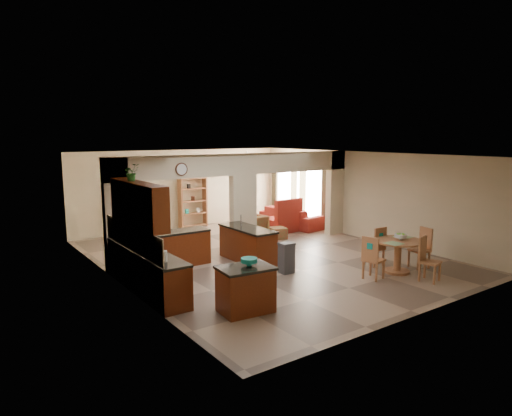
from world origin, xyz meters
TOP-DOWN VIEW (x-y plane):
  - floor at (0.00, 0.00)m, footprint 10.00×10.00m
  - ceiling at (0.00, 0.00)m, footprint 10.00×10.00m
  - wall_back at (0.00, 5.00)m, footprint 8.00×0.00m
  - wall_front at (0.00, -5.00)m, footprint 8.00×0.00m
  - wall_left at (-4.00, 0.00)m, footprint 0.00×10.00m
  - wall_right at (4.00, 0.00)m, footprint 0.00×10.00m
  - partition_left_pier at (-3.70, 1.00)m, footprint 0.60×0.25m
  - partition_center_pier at (0.00, 1.00)m, footprint 0.80×0.25m
  - partition_right_pier at (3.70, 1.00)m, footprint 0.60×0.25m
  - partition_header at (0.00, 1.00)m, footprint 8.00×0.25m
  - kitchen_counter at (-3.26, -0.25)m, footprint 2.52×3.29m
  - upper_cabinets at (-3.82, -0.80)m, footprint 0.35×2.40m
  - peninsula at (-0.60, -0.11)m, footprint 0.70×1.85m
  - wall_clock at (-2.00, 0.85)m, footprint 0.34×0.03m
  - rug at (1.20, 2.10)m, footprint 1.60×1.30m
  - fireplace at (-1.60, 4.83)m, footprint 1.60×0.35m
  - shelving_unit at (0.35, 4.82)m, footprint 1.00×0.32m
  - window_a at (3.97, 2.30)m, footprint 0.02×0.90m
  - window_b at (3.97, 4.00)m, footprint 0.02×0.90m
  - glazed_door at (3.97, 3.15)m, footprint 0.02×0.70m
  - drape_a_left at (3.93, 1.70)m, footprint 0.10×0.28m
  - drape_a_right at (3.93, 2.90)m, footprint 0.10×0.28m
  - drape_b_left at (3.93, 3.40)m, footprint 0.10×0.28m
  - drape_b_right at (3.93, 4.60)m, footprint 0.10×0.28m
  - ceiling_fan at (1.50, 3.00)m, footprint 1.00×1.00m
  - kitchen_island at (-2.60, -3.00)m, footprint 1.09×0.83m
  - teal_bowl at (-2.51, -2.98)m, footprint 0.31×0.31m
  - trash_can at (-0.42, -1.53)m, footprint 0.34×0.29m
  - dining_table at (1.80, -3.07)m, footprint 1.19×1.19m
  - fruit_bowl at (1.88, -3.08)m, footprint 0.30×0.30m
  - sofa at (3.30, 2.77)m, footprint 2.55×1.29m
  - chaise at (2.52, 2.37)m, footprint 1.23×1.03m
  - armchair at (1.03, 2.06)m, footprint 0.91×0.93m
  - ottoman at (1.71, 1.54)m, footprint 0.58×0.58m
  - plant at (-3.82, -0.50)m, footprint 0.37×0.34m
  - chair_north at (1.82, -2.41)m, footprint 0.43×0.44m
  - chair_east at (2.68, -3.14)m, footprint 0.50×0.50m
  - chair_south at (1.84, -3.85)m, footprint 0.51×0.51m
  - chair_west at (0.86, -3.08)m, footprint 0.50×0.50m

SIDE VIEW (x-z plane):
  - floor at x=0.00m, z-range 0.00..0.00m
  - rug at x=1.20m, z-range 0.00..0.01m
  - ottoman at x=1.71m, z-range 0.00..0.36m
  - chaise at x=2.52m, z-range 0.00..0.47m
  - trash_can at x=-0.42m, z-range 0.00..0.69m
  - sofa at x=3.30m, z-range 0.00..0.71m
  - armchair at x=1.03m, z-range 0.00..0.77m
  - kitchen_island at x=-2.60m, z-range 0.00..0.88m
  - peninsula at x=-0.60m, z-range 0.00..0.91m
  - kitchen_counter at x=-3.26m, z-range -0.27..1.20m
  - dining_table at x=1.80m, z-range 0.13..0.94m
  - chair_north at x=1.82m, z-range 0.04..1.07m
  - chair_east at x=2.68m, z-range 0.04..1.07m
  - chair_south at x=1.84m, z-range 0.04..1.07m
  - chair_west at x=0.86m, z-range 0.04..1.07m
  - fireplace at x=-1.60m, z-range 0.01..1.21m
  - fruit_bowl at x=1.88m, z-range 0.81..0.97m
  - shelving_unit at x=0.35m, z-range 0.00..1.80m
  - teal_bowl at x=-2.51m, z-range 0.88..1.03m
  - glazed_door at x=3.97m, z-range 0.00..2.10m
  - partition_center_pier at x=0.00m, z-range 0.00..2.20m
  - drape_a_left at x=3.93m, z-range 0.05..2.35m
  - drape_a_right at x=3.93m, z-range 0.05..2.35m
  - drape_b_left at x=3.93m, z-range 0.05..2.35m
  - drape_b_right at x=3.93m, z-range 0.05..2.35m
  - window_a at x=3.97m, z-range 0.25..2.15m
  - window_b at x=3.97m, z-range 0.25..2.15m
  - partition_left_pier at x=-3.70m, z-range 0.00..2.80m
  - partition_right_pier at x=3.70m, z-range 0.00..2.80m
  - wall_back at x=0.00m, z-range -2.60..5.40m
  - wall_front at x=0.00m, z-range -2.60..5.40m
  - wall_left at x=-4.00m, z-range -3.60..6.40m
  - wall_right at x=4.00m, z-range -3.60..6.40m
  - upper_cabinets at x=-3.82m, z-range 1.47..2.37m
  - wall_clock at x=-2.00m, z-range 2.28..2.62m
  - partition_header at x=0.00m, z-range 2.20..2.80m
  - plant at x=-3.82m, z-range 2.37..2.73m
  - ceiling_fan at x=1.50m, z-range 2.51..2.61m
  - ceiling at x=0.00m, z-range 2.80..2.80m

